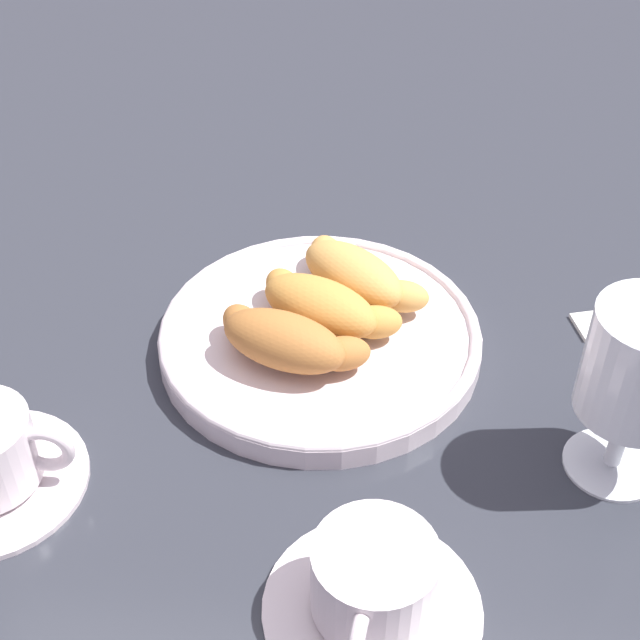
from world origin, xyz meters
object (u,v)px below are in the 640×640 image
(croissant_extra, at_px, (356,274))
(croissant_large, at_px, (286,340))
(sugar_packet, at_px, (605,323))
(coffee_cup_near, at_px, (373,588))
(pastry_plate, at_px, (320,336))
(croissant_small, at_px, (322,305))

(croissant_extra, bearing_deg, croissant_large, -119.25)
(sugar_packet, bearing_deg, coffee_cup_near, -138.00)
(pastry_plate, relative_size, croissant_extra, 2.21)
(croissant_extra, bearing_deg, sugar_packet, 0.03)
(sugar_packet, bearing_deg, croissant_large, -176.36)
(pastry_plate, bearing_deg, sugar_packet, 11.02)
(pastry_plate, xyz_separation_m, croissant_small, (0.00, 0.00, 0.03))
(croissant_extra, bearing_deg, croissant_small, -119.44)
(coffee_cup_near, bearing_deg, croissant_small, 101.54)
(croissant_small, relative_size, coffee_cup_near, 0.90)
(croissant_small, bearing_deg, coffee_cup_near, -78.46)
(croissant_large, relative_size, coffee_cup_near, 0.95)
(pastry_plate, bearing_deg, croissant_large, -119.23)
(croissant_small, relative_size, croissant_extra, 1.04)
(croissant_extra, distance_m, coffee_cup_near, 0.29)
(croissant_small, height_order, croissant_extra, same)
(coffee_cup_near, bearing_deg, croissant_large, 110.34)
(sugar_packet, bearing_deg, croissant_extra, 165.20)
(croissant_small, relative_size, sugar_packet, 2.46)
(croissant_large, height_order, coffee_cup_near, croissant_large)
(croissant_large, relative_size, croissant_small, 1.05)
(pastry_plate, distance_m, croissant_large, 0.06)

